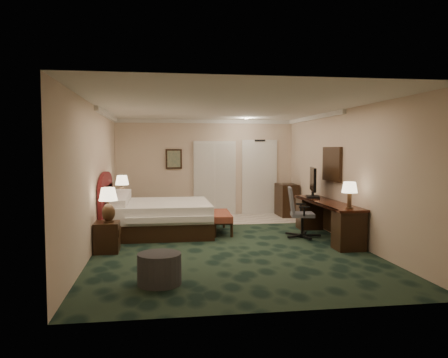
{
  "coord_description": "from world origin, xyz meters",
  "views": [
    {
      "loc": [
        -1.29,
        -8.53,
        1.89
      ],
      "look_at": [
        0.06,
        0.6,
        1.24
      ],
      "focal_mm": 35.0,
      "sensor_mm": 36.0,
      "label": 1
    }
  ],
  "objects": [
    {
      "name": "headboard",
      "position": [
        -2.44,
        1.0,
        0.7
      ],
      "size": [
        0.12,
        2.0,
        1.4
      ],
      "primitive_type": null,
      "color": "#4D0B13",
      "rests_on": "ground"
    },
    {
      "name": "tile_patch",
      "position": [
        0.9,
        2.9,
        0.01
      ],
      "size": [
        3.2,
        1.7,
        0.01
      ],
      "primitive_type": "cube",
      "color": "beige",
      "rests_on": "ground"
    },
    {
      "name": "ottoman",
      "position": [
        -1.31,
        -2.5,
        0.22
      ],
      "size": [
        0.74,
        0.74,
        0.44
      ],
      "primitive_type": "cylinder",
      "rotation": [
        0.0,
        0.0,
        -0.25
      ],
      "color": "#29292E",
      "rests_on": "ground"
    },
    {
      "name": "desk",
      "position": [
        2.19,
        0.18,
        0.39
      ],
      "size": [
        0.58,
        2.68,
        0.77
      ],
      "primitive_type": "cube",
      "color": "black",
      "rests_on": "ground"
    },
    {
      "name": "wall_right",
      "position": [
        2.5,
        0.0,
        1.35
      ],
      "size": [
        0.0,
        7.5,
        2.7
      ],
      "primitive_type": "cube",
      "color": "beige",
      "rests_on": "ground"
    },
    {
      "name": "crown_molding",
      "position": [
        0.0,
        0.0,
        2.65
      ],
      "size": [
        5.0,
        7.5,
        0.1
      ],
      "primitive_type": null,
      "color": "white",
      "rests_on": "wall_back"
    },
    {
      "name": "wall_front",
      "position": [
        0.0,
        -3.75,
        1.35
      ],
      "size": [
        5.0,
        0.0,
        2.7
      ],
      "primitive_type": "cube",
      "color": "beige",
      "rests_on": "ground"
    },
    {
      "name": "tv",
      "position": [
        2.14,
        0.91,
        1.12
      ],
      "size": [
        0.29,
        0.87,
        0.69
      ],
      "primitive_type": "cube",
      "rotation": [
        0.0,
        0.0,
        -0.25
      ],
      "color": "black",
      "rests_on": "desk"
    },
    {
      "name": "minibar",
      "position": [
        2.21,
        3.2,
        0.45
      ],
      "size": [
        0.48,
        0.86,
        0.9
      ],
      "primitive_type": "cube",
      "color": "black",
      "rests_on": "ground"
    },
    {
      "name": "closet_doors",
      "position": [
        0.25,
        3.71,
        1.05
      ],
      "size": [
        1.2,
        0.06,
        2.1
      ],
      "primitive_type": "cube",
      "color": "silver",
      "rests_on": "ground"
    },
    {
      "name": "nightstand_near",
      "position": [
        -2.26,
        -0.43,
        0.27
      ],
      "size": [
        0.44,
        0.5,
        0.55
      ],
      "primitive_type": "cube",
      "color": "black",
      "rests_on": "ground"
    },
    {
      "name": "desk_chair",
      "position": [
        1.7,
        0.31,
        0.54
      ],
      "size": [
        0.72,
        0.69,
        1.08
      ],
      "primitive_type": null,
      "rotation": [
        0.0,
        0.0,
        -0.19
      ],
      "color": "#4C4C4F",
      "rests_on": "ground"
    },
    {
      "name": "floor",
      "position": [
        0.0,
        0.0,
        0.0
      ],
      "size": [
        5.0,
        7.5,
        0.0
      ],
      "primitive_type": "cube",
      "color": "black",
      "rests_on": "ground"
    },
    {
      "name": "lamp_far",
      "position": [
        -2.21,
        2.43,
        0.92
      ],
      "size": [
        0.4,
        0.4,
        0.62
      ],
      "primitive_type": null,
      "rotation": [
        0.0,
        0.0,
        -0.25
      ],
      "color": "black",
      "rests_on": "nightstand_far"
    },
    {
      "name": "entry_door",
      "position": [
        1.55,
        3.72,
        1.05
      ],
      "size": [
        1.02,
        0.06,
        2.18
      ],
      "primitive_type": "cube",
      "color": "white",
      "rests_on": "ground"
    },
    {
      "name": "bed",
      "position": [
        -1.3,
        1.22,
        0.35
      ],
      "size": [
        2.21,
        2.04,
        0.7
      ],
      "primitive_type": "cube",
      "color": "silver",
      "rests_on": "ground"
    },
    {
      "name": "wall_mirror",
      "position": [
        2.46,
        0.6,
        1.55
      ],
      "size": [
        0.05,
        0.95,
        0.75
      ],
      "primitive_type": "cube",
      "color": "white",
      "rests_on": "wall_right"
    },
    {
      "name": "wall_left",
      "position": [
        -2.5,
        0.0,
        1.35
      ],
      "size": [
        0.0,
        7.5,
        2.7
      ],
      "primitive_type": "cube",
      "color": "beige",
      "rests_on": "ground"
    },
    {
      "name": "ceiling",
      "position": [
        0.0,
        0.0,
        2.7
      ],
      "size": [
        5.0,
        7.5,
        0.0
      ],
      "primitive_type": "cube",
      "color": "silver",
      "rests_on": "wall_back"
    },
    {
      "name": "wall_back",
      "position": [
        0.0,
        3.75,
        1.35
      ],
      "size": [
        5.0,
        0.0,
        2.7
      ],
      "primitive_type": "cube",
      "color": "beige",
      "rests_on": "ground"
    },
    {
      "name": "lamp_near",
      "position": [
        -2.22,
        -0.43,
        0.87
      ],
      "size": [
        0.35,
        0.35,
        0.64
      ],
      "primitive_type": null,
      "rotation": [
        0.0,
        0.0,
        -0.04
      ],
      "color": "black",
      "rests_on": "nightstand_near"
    },
    {
      "name": "wall_art",
      "position": [
        -0.9,
        3.71,
        1.6
      ],
      "size": [
        0.45,
        0.06,
        0.55
      ],
      "primitive_type": "cube",
      "color": "#426056",
      "rests_on": "wall_back"
    },
    {
      "name": "nightstand_far",
      "position": [
        -2.24,
        2.4,
        0.3
      ],
      "size": [
        0.49,
        0.56,
        0.61
      ],
      "primitive_type": "cube",
      "color": "black",
      "rests_on": "ground"
    },
    {
      "name": "bed_bench",
      "position": [
        0.04,
        1.12,
        0.22
      ],
      "size": [
        0.53,
        1.35,
        0.45
      ],
      "primitive_type": "cube",
      "rotation": [
        0.0,
        0.0,
        -0.05
      ],
      "color": "maroon",
      "rests_on": "ground"
    },
    {
      "name": "desk_lamp",
      "position": [
        2.19,
        -0.92,
        1.03
      ],
      "size": [
        0.36,
        0.36,
        0.51
      ],
      "primitive_type": null,
      "rotation": [
        0.0,
        0.0,
        -0.3
      ],
      "color": "black",
      "rests_on": "desk"
    }
  ]
}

